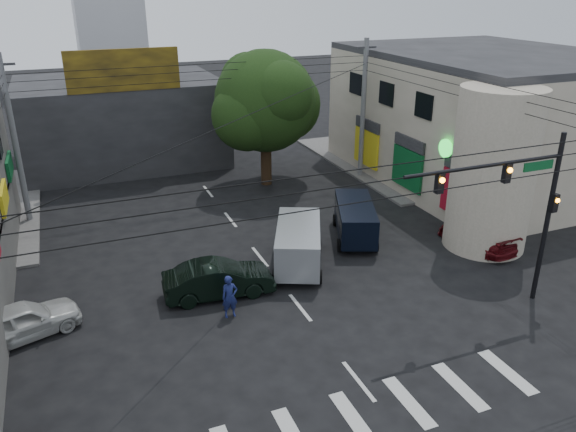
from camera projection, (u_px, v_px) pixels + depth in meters
ground at (321, 334)px, 21.48m from camera, size 160.00×160.00×0.00m
sidewalk_far_right at (433, 156)px, 43.08m from camera, size 16.00×16.00×0.15m
building_right at (484, 119)px, 37.29m from camera, size 14.00×18.00×8.00m
corner_column at (493, 170)px, 27.17m from camera, size 4.00×4.00×8.00m
building_far at (122, 121)px, 41.15m from camera, size 14.00×10.00×6.00m
billboard at (123, 70)px, 35.30m from camera, size 7.00×0.30×2.60m
street_tree at (265, 102)px, 35.28m from camera, size 6.40×6.40×8.70m
traffic_gantry at (520, 197)px, 21.47m from camera, size 7.10×0.35×7.20m
utility_pole_far_left at (15, 142)px, 29.73m from camera, size 0.32×0.32×9.20m
utility_pole_far_right at (363, 110)px, 37.02m from camera, size 0.32×0.32×9.20m
dark_sedan at (219, 279)px, 23.82m from camera, size 2.36×4.93×1.54m
white_compact at (22, 321)px, 20.97m from camera, size 4.23×5.25×1.44m
maroon_sedan at (476, 236)px, 28.24m from camera, size 2.57×4.66×1.26m
silver_minivan at (298, 246)px, 26.20m from camera, size 6.23×5.55×2.04m
navy_van at (355, 221)px, 29.14m from camera, size 6.00×5.13×1.89m
traffic_officer at (230, 297)px, 22.26m from camera, size 0.66×0.44×1.79m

